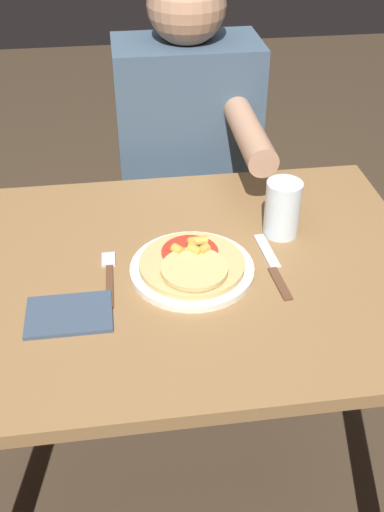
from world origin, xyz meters
name	(u,v)px	position (x,y,z in m)	size (l,w,h in m)	color
ground_plane	(175,486)	(0.00, 0.00, 0.00)	(8.00, 8.00, 0.00)	#423323
dining_table	(170,317)	(0.00, 0.00, 0.64)	(1.07, 0.75, 0.77)	olive
plate	(192,269)	(0.05, -0.02, 0.78)	(0.25, 0.25, 0.01)	silver
pizza	(193,263)	(0.05, -0.02, 0.80)	(0.21, 0.21, 0.04)	tan
fork	(109,275)	(-0.12, -0.01, 0.77)	(0.03, 0.18, 0.00)	brown
knife	(273,266)	(0.21, -0.03, 0.77)	(0.03, 0.22, 0.00)	brown
drinking_glass	(282,208)	(0.26, 0.09, 0.83)	(0.08, 0.08, 0.13)	silver
napkin	(69,314)	(-0.19, -0.12, 0.78)	(0.16, 0.11, 0.01)	#38475B
person_diner	(188,157)	(0.12, 0.58, 0.72)	(0.39, 0.52, 1.24)	#2D2D38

